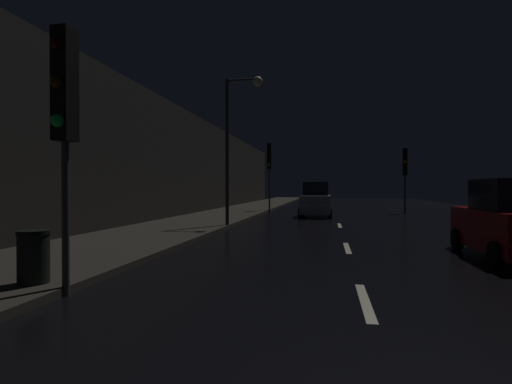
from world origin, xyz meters
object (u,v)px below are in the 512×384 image
(traffic_light_near_left, at_px, (64,103))
(traffic_light_far_left, at_px, (269,162))
(streetlamp_overhead, at_px, (237,127))
(car_parked_right_near, at_px, (510,222))
(trash_bin_curbside, at_px, (34,257))
(car_approaching_headlights, at_px, (316,201))
(traffic_light_far_right, at_px, (405,167))

(traffic_light_near_left, distance_m, traffic_light_far_left, 23.42)
(traffic_light_far_left, distance_m, streetlamp_overhead, 11.99)
(streetlamp_overhead, relative_size, car_parked_right_near, 1.66)
(traffic_light_near_left, bearing_deg, trash_bin_curbside, -100.76)
(car_parked_right_near, bearing_deg, trash_bin_curbside, 117.47)
(traffic_light_near_left, distance_m, streetlamp_overhead, 11.52)
(streetlamp_overhead, xyz_separation_m, trash_bin_curbside, (-1.11, -11.28, -3.91))
(traffic_light_near_left, bearing_deg, streetlamp_overhead, -179.82)
(traffic_light_near_left, xyz_separation_m, trash_bin_curbside, (-0.73, 0.17, -2.62))
(traffic_light_near_left, height_order, streetlamp_overhead, streetlamp_overhead)
(traffic_light_far_left, bearing_deg, car_approaching_headlights, 46.02)
(traffic_light_far_left, bearing_deg, trash_bin_curbside, 0.67)
(trash_bin_curbside, xyz_separation_m, car_parked_right_near, (9.71, 5.05, 0.32))
(traffic_light_near_left, distance_m, trash_bin_curbside, 2.73)
(traffic_light_far_right, bearing_deg, traffic_light_near_left, -15.69)
(traffic_light_far_left, bearing_deg, traffic_light_near_left, 2.47)
(traffic_light_far_right, xyz_separation_m, trash_bin_curbside, (-10.51, -23.45, -2.71))
(traffic_light_near_left, relative_size, traffic_light_far_left, 0.88)
(streetlamp_overhead, distance_m, trash_bin_curbside, 11.99)
(traffic_light_far_left, distance_m, car_parked_right_near, 20.44)
(streetlamp_overhead, distance_m, car_parked_right_near, 11.21)
(trash_bin_curbside, relative_size, car_approaching_headlights, 0.21)
(streetlamp_overhead, xyz_separation_m, car_parked_right_near, (8.61, -6.23, -3.59))
(streetlamp_overhead, bearing_deg, car_parked_right_near, -35.90)
(traffic_light_far_right, relative_size, streetlamp_overhead, 0.68)
(car_parked_right_near, bearing_deg, traffic_light_far_right, -2.48)
(traffic_light_far_left, relative_size, car_parked_right_near, 1.26)
(traffic_light_far_left, bearing_deg, car_parked_right_near, 28.74)
(trash_bin_curbside, xyz_separation_m, car_approaching_headlights, (4.37, 19.49, 0.38))
(trash_bin_curbside, relative_size, car_parked_right_near, 0.23)
(car_approaching_headlights, relative_size, car_parked_right_near, 1.07)
(traffic_light_far_left, bearing_deg, traffic_light_far_right, 93.96)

